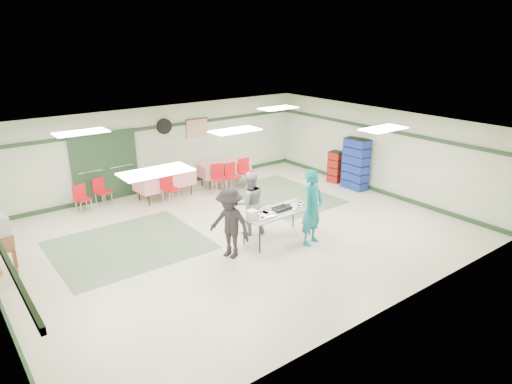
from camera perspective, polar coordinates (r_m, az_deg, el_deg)
floor at (r=11.82m, az=-2.43°, el=-5.15°), size 11.00×11.00×0.00m
ceiling at (r=10.98m, az=-2.63°, el=7.78°), size 11.00×11.00×0.00m
wall_back at (r=15.11m, az=-12.35°, el=5.32°), size 11.00×0.00×11.00m
wall_front at (r=8.29m, az=15.64°, el=-6.75°), size 11.00×0.00×11.00m
wall_right at (r=15.02m, az=15.05°, el=5.02°), size 0.00×9.00×9.00m
trim_back at (r=14.94m, az=-12.49°, el=7.91°), size 11.00×0.06×0.10m
baseboard_back at (r=15.44m, az=-11.96°, el=0.66°), size 11.00×0.06×0.12m
baseboard_left at (r=10.12m, az=-29.39°, el=-11.97°), size 0.06×9.00×0.12m
trim_right at (r=14.85m, az=15.21°, el=7.62°), size 0.06×9.00×0.10m
baseboard_right at (r=15.35m, az=14.56°, el=0.34°), size 0.06×9.00×0.12m
green_patch_a at (r=11.58m, az=-15.60°, el=-6.41°), size 3.50×3.00×0.01m
green_patch_b at (r=14.51m, az=3.26°, el=-0.40°), size 2.50×3.50×0.01m
double_door_left at (r=14.39m, az=-20.08°, el=2.64°), size 0.90×0.06×2.10m
double_door_right at (r=14.67m, az=-16.57°, el=3.33°), size 0.90×0.06×2.10m
door_frame at (r=14.50m, az=-18.30°, el=2.97°), size 2.00×0.03×2.15m
wall_fan at (r=15.03m, az=-11.40°, el=8.05°), size 0.50×0.10×0.50m
scroll_banner at (r=15.62m, az=-7.38°, el=7.94°), size 0.80×0.02×0.60m
serving_table at (r=11.21m, az=2.74°, el=-2.57°), size 1.91×0.82×0.76m
sheet_tray_right at (r=11.51m, az=5.13°, el=-1.73°), size 0.63×0.49×0.02m
sheet_tray_mid at (r=11.18m, az=1.78°, el=-2.32°), size 0.55×0.42×0.02m
sheet_tray_left at (r=10.82m, az=0.67°, el=-3.07°), size 0.61×0.47×0.02m
baking_pan at (r=11.24m, az=3.15°, el=-2.05°), size 0.46×0.29×0.08m
foam_box_stack at (r=10.69m, az=-0.50°, el=-2.84°), size 0.23×0.21×0.20m
volunteer_teal at (r=11.00m, az=7.07°, el=-1.92°), size 0.78×0.62×1.87m
volunteer_grey at (r=11.51m, az=-0.78°, el=-1.40°), size 0.94×0.82×1.64m
volunteer_dark at (r=10.32m, az=-3.30°, el=-3.93°), size 0.92×1.21×1.65m
dining_table_a at (r=15.42m, az=-3.99°, el=3.00°), size 1.76×0.87×0.77m
dining_table_b at (r=14.39m, az=-11.33°, el=1.46°), size 1.86×0.94×0.77m
chair_a at (r=14.93m, az=-3.10°, el=2.34°), size 0.41×0.41×0.88m
chair_b at (r=14.66m, az=-4.73°, el=2.11°), size 0.52×0.52×0.93m
chair_c at (r=15.24m, az=-1.34°, el=2.87°), size 0.44×0.44×0.94m
chair_d at (r=13.85m, az=-10.86°, el=0.78°), size 0.49×0.49×0.93m
chair_loose_a at (r=14.20m, az=-18.81°, el=0.35°), size 0.51×0.51×0.86m
chair_loose_b at (r=13.85m, az=-21.00°, el=-0.47°), size 0.44×0.44×0.83m
crate_stack_blue_a at (r=15.11m, az=12.95°, el=3.29°), size 0.45×0.45×1.69m
crate_stack_red at (r=15.87m, az=9.90°, el=3.13°), size 0.49×0.49×1.08m
crate_stack_blue_b at (r=15.37m, az=11.76°, el=3.62°), size 0.50×0.50×1.68m
printer_table at (r=10.93m, az=-29.19°, el=-6.30°), size 0.63×0.86×0.74m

